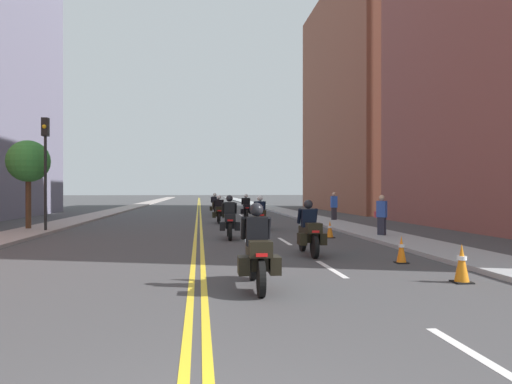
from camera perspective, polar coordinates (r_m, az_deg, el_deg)
The scene contains 21 objects.
ground_plane at distance 50.75m, azimuth -6.98°, elevation -1.89°, with size 264.00×264.00×0.00m, color #3F3F41.
sidewalk_left at distance 51.26m, azimuth -15.11°, elevation -1.81°, with size 2.05×144.00×0.12m, color #9D928E.
sidewalk_right at distance 51.26m, azimuth 1.16°, elevation -1.80°, with size 2.05×144.00×0.12m, color #979A9C.
centreline_yellow_inner at distance 50.75m, azimuth -7.12°, elevation -1.89°, with size 0.12×132.00×0.01m, color yellow.
centreline_yellow_outer at distance 50.75m, azimuth -6.84°, elevation -1.89°, with size 0.12×132.00×0.01m, color yellow.
lane_dashes_white at distance 31.92m, azimuth -1.39°, elevation -3.12°, with size 0.14×56.40×0.01m.
building_right_1 at distance 45.56m, azimuth 13.90°, elevation 10.86°, with size 8.49×20.34×20.57m.
motorcycle_0 at distance 8.83m, azimuth 0.13°, elevation -7.55°, with size 0.77×2.24×1.62m.
motorcycle_1 at distance 13.46m, azimuth 6.51°, elevation -4.92°, with size 0.76×2.19×1.58m.
motorcycle_2 at distance 17.91m, azimuth -3.25°, elevation -3.60°, with size 0.77×2.24×1.68m.
motorcycle_3 at distance 22.15m, azimuth 0.51°, elevation -2.93°, with size 0.77×2.11×1.60m.
motorcycle_4 at distance 26.53m, azimuth -4.57°, elevation -2.39°, with size 0.76×2.15×1.59m.
motorcycle_5 at distance 30.48m, azimuth -1.22°, elevation -2.05°, with size 0.77×2.15×1.63m.
motorcycle_6 at distance 35.20m, azimuth -5.06°, elevation -1.71°, with size 0.77×2.13×1.66m.
traffic_cone_0 at distance 10.33m, azimuth 23.83°, elevation -7.98°, with size 0.36×0.36×0.78m.
traffic_cone_1 at distance 18.48m, azimuth 9.01°, elevation -4.52°, with size 0.34×0.34×0.68m.
traffic_cone_2 at distance 12.52m, azimuth 17.33°, elevation -6.72°, with size 0.30×0.30×0.70m.
traffic_light_near at distance 22.34m, azimuth -24.33°, elevation 4.26°, with size 0.28×0.38×5.02m.
pedestrian_0 at distance 18.83m, azimuth 15.08°, elevation -2.82°, with size 0.45×0.45×1.68m.
pedestrian_1 at distance 27.90m, azimuth 9.50°, elevation -1.76°, with size 0.36×0.23×1.74m.
street_tree_0 at distance 23.75m, azimuth -26.05°, elevation 3.31°, with size 1.91×1.91×4.15m.
Camera 1 is at (0.03, -2.71, 1.86)m, focal length 32.75 mm.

